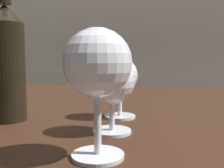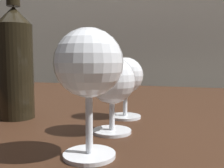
{
  "view_description": "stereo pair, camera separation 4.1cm",
  "coord_description": "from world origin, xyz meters",
  "px_view_note": "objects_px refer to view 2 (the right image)",
  "views": [
    {
      "loc": [
        0.18,
        -0.66,
        0.85
      ],
      "look_at": [
        0.09,
        -0.26,
        0.81
      ],
      "focal_mm": 41.04,
      "sensor_mm": 36.0,
      "label": 1
    },
    {
      "loc": [
        0.22,
        -0.65,
        0.85
      ],
      "look_at": [
        0.09,
        -0.26,
        0.81
      ],
      "focal_mm": 41.04,
      "sensor_mm": 36.0,
      "label": 2
    }
  ],
  "objects_px": {
    "wine_bottle": "(15,59)",
    "wine_glass_amber": "(89,66)",
    "wine_glass_white": "(125,77)",
    "wine_glass_merlot": "(112,83)"
  },
  "relations": [
    {
      "from": "wine_bottle",
      "to": "wine_glass_amber",
      "type": "bearing_deg",
      "value": -33.95
    },
    {
      "from": "wine_glass_white",
      "to": "wine_bottle",
      "type": "relative_size",
      "value": 0.41
    },
    {
      "from": "wine_glass_white",
      "to": "wine_bottle",
      "type": "height_order",
      "value": "wine_bottle"
    },
    {
      "from": "wine_glass_merlot",
      "to": "wine_glass_white",
      "type": "relative_size",
      "value": 1.0
    },
    {
      "from": "wine_glass_merlot",
      "to": "wine_bottle",
      "type": "bearing_deg",
      "value": 169.17
    },
    {
      "from": "wine_glass_merlot",
      "to": "wine_glass_white",
      "type": "xyz_separation_m",
      "value": [
        -0.01,
        0.11,
        0.0
      ]
    },
    {
      "from": "wine_glass_merlot",
      "to": "wine_bottle",
      "type": "relative_size",
      "value": 0.41
    },
    {
      "from": "wine_glass_white",
      "to": "wine_bottle",
      "type": "bearing_deg",
      "value": -161.91
    },
    {
      "from": "wine_glass_amber",
      "to": "wine_bottle",
      "type": "xyz_separation_m",
      "value": [
        -0.22,
        0.15,
        0.01
      ]
    },
    {
      "from": "wine_glass_amber",
      "to": "wine_glass_white",
      "type": "xyz_separation_m",
      "value": [
        -0.01,
        0.22,
        -0.03
      ]
    }
  ]
}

